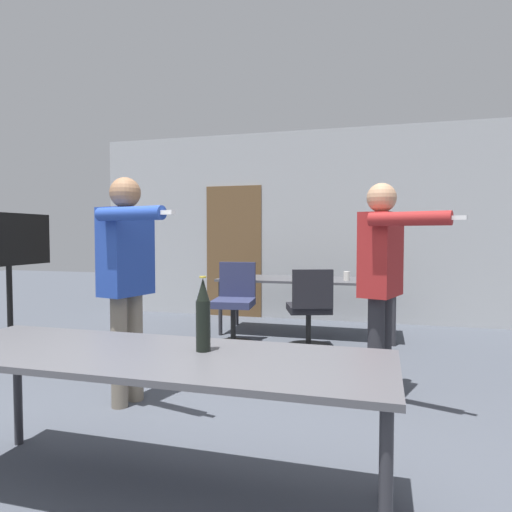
{
  "coord_description": "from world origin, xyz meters",
  "views": [
    {
      "loc": [
        1.16,
        -1.5,
        1.29
      ],
      "look_at": [
        0.09,
        2.36,
        1.1
      ],
      "focal_mm": 32.0,
      "sensor_mm": 36.0,
      "label": 1
    }
  ],
  "objects_px": {
    "tv_screen": "(9,264)",
    "office_chair_side_rolled": "(234,306)",
    "beer_bottle": "(203,316)",
    "drink_cup": "(347,276)",
    "person_right_polo": "(128,266)",
    "person_far_watching": "(383,270)",
    "office_chair_mid_tucked": "(310,312)"
  },
  "relations": [
    {
      "from": "office_chair_mid_tucked",
      "to": "person_right_polo",
      "type": "bearing_deg",
      "value": -136.83
    },
    {
      "from": "person_far_watching",
      "to": "office_chair_mid_tucked",
      "type": "bearing_deg",
      "value": -132.53
    },
    {
      "from": "person_far_watching",
      "to": "beer_bottle",
      "type": "xyz_separation_m",
      "value": [
        -0.83,
        -1.58,
        -0.13
      ]
    },
    {
      "from": "person_far_watching",
      "to": "beer_bottle",
      "type": "height_order",
      "value": "person_far_watching"
    },
    {
      "from": "person_right_polo",
      "to": "drink_cup",
      "type": "relative_size",
      "value": 15.49
    },
    {
      "from": "person_right_polo",
      "to": "drink_cup",
      "type": "height_order",
      "value": "person_right_polo"
    },
    {
      "from": "tv_screen",
      "to": "person_far_watching",
      "type": "relative_size",
      "value": 0.91
    },
    {
      "from": "drink_cup",
      "to": "beer_bottle",
      "type": "bearing_deg",
      "value": -96.34
    },
    {
      "from": "person_right_polo",
      "to": "office_chair_mid_tucked",
      "type": "relative_size",
      "value": 1.88
    },
    {
      "from": "person_far_watching",
      "to": "person_right_polo",
      "type": "relative_size",
      "value": 0.98
    },
    {
      "from": "person_right_polo",
      "to": "drink_cup",
      "type": "distance_m",
      "value": 3.04
    },
    {
      "from": "office_chair_side_rolled",
      "to": "person_far_watching",
      "type": "bearing_deg",
      "value": 132.85
    },
    {
      "from": "person_far_watching",
      "to": "office_chair_mid_tucked",
      "type": "distance_m",
      "value": 1.71
    },
    {
      "from": "tv_screen",
      "to": "person_far_watching",
      "type": "distance_m",
      "value": 3.94
    },
    {
      "from": "person_far_watching",
      "to": "office_chair_side_rolled",
      "type": "bearing_deg",
      "value": -112.24
    },
    {
      "from": "tv_screen",
      "to": "person_far_watching",
      "type": "height_order",
      "value": "person_far_watching"
    },
    {
      "from": "person_right_polo",
      "to": "beer_bottle",
      "type": "xyz_separation_m",
      "value": [
        1.01,
        -0.99,
        -0.15
      ]
    },
    {
      "from": "person_far_watching",
      "to": "tv_screen",
      "type": "bearing_deg",
      "value": -77.66
    },
    {
      "from": "tv_screen",
      "to": "office_chair_side_rolled",
      "type": "xyz_separation_m",
      "value": [
        2.25,
        1.02,
        -0.51
      ]
    },
    {
      "from": "person_right_polo",
      "to": "person_far_watching",
      "type": "bearing_deg",
      "value": 121.24
    },
    {
      "from": "beer_bottle",
      "to": "office_chair_side_rolled",
      "type": "bearing_deg",
      "value": 105.53
    },
    {
      "from": "office_chair_mid_tucked",
      "to": "beer_bottle",
      "type": "height_order",
      "value": "beer_bottle"
    },
    {
      "from": "tv_screen",
      "to": "person_right_polo",
      "type": "height_order",
      "value": "person_right_polo"
    },
    {
      "from": "tv_screen",
      "to": "person_right_polo",
      "type": "bearing_deg",
      "value": -115.93
    },
    {
      "from": "office_chair_mid_tucked",
      "to": "beer_bottle",
      "type": "xyz_separation_m",
      "value": [
        -0.06,
        -2.98,
        0.47
      ]
    },
    {
      "from": "drink_cup",
      "to": "person_far_watching",
      "type": "bearing_deg",
      "value": -78.42
    },
    {
      "from": "office_chair_side_rolled",
      "to": "drink_cup",
      "type": "xyz_separation_m",
      "value": [
        1.25,
        0.65,
        0.32
      ]
    },
    {
      "from": "person_far_watching",
      "to": "beer_bottle",
      "type": "distance_m",
      "value": 1.79
    },
    {
      "from": "office_chair_mid_tucked",
      "to": "office_chair_side_rolled",
      "type": "relative_size",
      "value": 0.96
    },
    {
      "from": "drink_cup",
      "to": "person_right_polo",
      "type": "bearing_deg",
      "value": -117.99
    },
    {
      "from": "tv_screen",
      "to": "drink_cup",
      "type": "relative_size",
      "value": 13.77
    },
    {
      "from": "beer_bottle",
      "to": "drink_cup",
      "type": "height_order",
      "value": "beer_bottle"
    }
  ]
}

